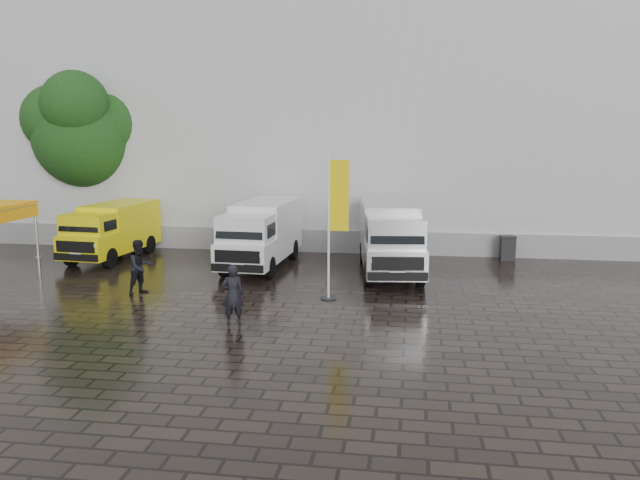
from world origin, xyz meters
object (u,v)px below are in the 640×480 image
Objects in this scene: flagpole at (334,220)px; person_tent at (140,267)px; van_white at (261,235)px; wheelie_bin at (508,248)px; van_yellow at (112,232)px; van_silver at (390,239)px; person_front at (233,295)px.

person_tent is (-6.39, -0.25, -1.65)m from flagpole.
wheelie_bin is (9.81, 2.81, -0.75)m from van_white.
van_white is 10.24m from wheelie_bin.
person_tent is at bearing -177.75° from flagpole.
van_yellow is at bearing 66.14° from person_tent.
wheelie_bin is at bearing 18.83° from van_white.
van_silver is at bearing 67.63° from flagpole.
van_white is 5.48m from person_tent.
van_yellow reaches higher than wheelie_bin.
person_front is (-4.05, -6.94, -0.47)m from van_silver.
van_silver reaches higher than van_white.
van_yellow is at bearing -173.60° from wheelie_bin.
van_silver is at bearing -31.19° from person_tent.
wheelie_bin is at bearing 27.32° from van_silver.
flagpole is at bearing -21.17° from van_yellow.
flagpole is at bearing -119.43° from van_silver.
person_tent is at bearing -48.92° from person_front.
wheelie_bin is 13.48m from person_front.
person_front is 4.83m from person_tent.
wheelie_bin is 0.57× the size of person_tent.
person_front is at bearing -79.42° from van_white.
van_silver is at bearing -2.21° from van_white.
van_yellow is 1.08× the size of flagpole.
person_tent reaches higher than person_front.
person_tent is at bearing -151.32° from wheelie_bin.
van_silver is 5.83m from wheelie_bin.
van_yellow is 16.51m from wheelie_bin.
van_yellow reaches higher than person_tent.
van_white is at bearing -165.49° from wheelie_bin.
van_yellow is 2.95× the size of person_front.
person_tent is at bearing -119.77° from van_white.
flagpole reaches higher than van_white.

